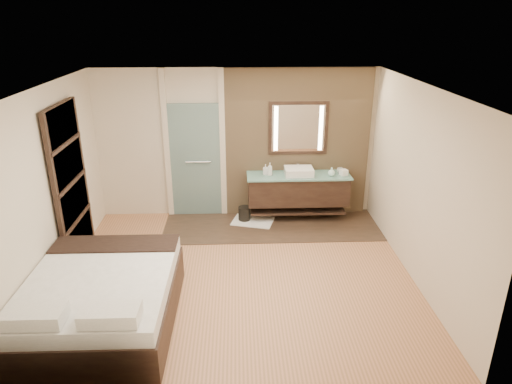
{
  "coord_description": "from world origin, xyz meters",
  "views": [
    {
      "loc": [
        0.02,
        -5.74,
        3.57
      ],
      "look_at": [
        0.28,
        0.6,
        1.06
      ],
      "focal_mm": 32.0,
      "sensor_mm": 36.0,
      "label": 1
    }
  ],
  "objects_px": {
    "mirror_unit": "(298,128)",
    "bed": "(102,300)",
    "vanity": "(298,189)",
    "waste_bin": "(244,214)"
  },
  "relations": [
    {
      "from": "vanity",
      "to": "bed",
      "type": "height_order",
      "value": "vanity"
    },
    {
      "from": "vanity",
      "to": "mirror_unit",
      "type": "bearing_deg",
      "value": 90.0
    },
    {
      "from": "mirror_unit",
      "to": "waste_bin",
      "type": "xyz_separation_m",
      "value": [
        -0.98,
        -0.31,
        -1.51
      ]
    },
    {
      "from": "vanity",
      "to": "mirror_unit",
      "type": "xyz_separation_m",
      "value": [
        0.0,
        0.24,
        1.07
      ]
    },
    {
      "from": "mirror_unit",
      "to": "bed",
      "type": "relative_size",
      "value": 0.49
    },
    {
      "from": "mirror_unit",
      "to": "bed",
      "type": "bearing_deg",
      "value": -130.72
    },
    {
      "from": "vanity",
      "to": "bed",
      "type": "distance_m",
      "value": 4.05
    },
    {
      "from": "vanity",
      "to": "waste_bin",
      "type": "xyz_separation_m",
      "value": [
        -0.98,
        -0.07,
        -0.44
      ]
    },
    {
      "from": "bed",
      "to": "waste_bin",
      "type": "height_order",
      "value": "bed"
    },
    {
      "from": "bed",
      "to": "mirror_unit",
      "type": "bearing_deg",
      "value": 49.7
    }
  ]
}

